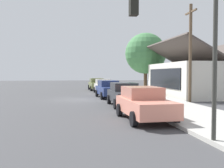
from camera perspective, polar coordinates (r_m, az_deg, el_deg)
ground_plane at (r=22.41m, az=-6.92°, el=-3.44°), size 120.00×120.00×0.00m
sidewalk_curb at (r=23.30m, az=7.00°, el=-3.02°), size 60.00×4.20×0.16m
car_olive at (r=34.90m, az=-3.34°, el=-0.01°), size 4.78×2.17×1.59m
car_ivory at (r=29.47m, az=-1.91°, el=-0.45°), size 4.42×1.96×1.59m
car_navy at (r=24.04m, az=-0.72°, el=-1.08°), size 4.72×2.23×1.59m
car_charcoal at (r=18.09m, az=2.79°, el=-2.22°), size 4.57×2.06×1.59m
car_coral at (r=12.71m, az=6.99°, el=-4.18°), size 4.52×2.18×1.59m
storefront_building at (r=27.40m, az=18.81°, el=1.24°), size 10.67×8.02×5.43m
shade_tree at (r=33.44m, az=7.37°, el=6.63°), size 5.17×5.17×7.36m
traffic_light_main at (r=8.33m, az=15.26°, el=10.77°), size 0.37×2.79×5.20m
utility_pole_wooden at (r=20.84m, az=16.77°, el=6.86°), size 1.80×0.24×7.50m
fire_hydrant_red at (r=33.21m, az=-0.36°, el=-0.68°), size 0.22×0.22×0.71m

